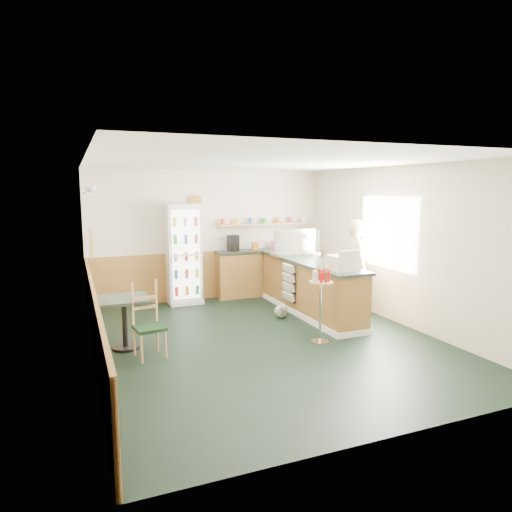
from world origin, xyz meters
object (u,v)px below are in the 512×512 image
cafe_table (124,313)px  cash_register (343,263)px  display_case (295,243)px  cafe_chair (148,317)px  drinks_fridge (184,254)px  shopkeeper (357,269)px  condiment_stand (321,294)px

cafe_table → cash_register: bearing=-7.2°
display_case → cafe_chair: (-3.12, -1.68, -0.71)m
drinks_fridge → cafe_table: size_ratio=2.66×
display_case → cafe_chair: bearing=-151.7°
cash_register → shopkeeper: (0.70, 0.60, -0.24)m
display_case → cafe_chair: 3.62m
cash_register → cafe_table: bearing=171.7°
condiment_stand → cafe_table: 2.90m
display_case → condiment_stand: 2.26m
drinks_fridge → cafe_chair: size_ratio=1.92×
cash_register → cafe_chair: 3.18m
drinks_fridge → cafe_chair: (-1.15, -2.72, -0.46)m
condiment_stand → cafe_table: (-2.77, 0.82, -0.22)m
display_case → shopkeeper: shopkeeper is taller
display_case → shopkeeper: bearing=-57.9°
cash_register → condiment_stand: bearing=-148.9°
condiment_stand → cafe_chair: condiment_stand is taller
drinks_fridge → display_case: drinks_fridge is taller
display_case → drinks_fridge: bearing=152.3°
cash_register → cafe_table: (-3.40, 0.43, -0.59)m
shopkeeper → cafe_table: 4.12m
cash_register → cafe_table: size_ratio=0.56×
drinks_fridge → shopkeeper: bearing=-38.8°
drinks_fridge → condiment_stand: (1.35, -3.14, -0.26)m
drinks_fridge → cafe_table: 2.76m
display_case → cash_register: 1.72m
cash_register → condiment_stand: 0.83m
condiment_stand → cash_register: bearing=32.1°
cash_register → cafe_chair: bearing=178.3°
condiment_stand → cafe_table: size_ratio=1.45×
shopkeeper → cafe_chair: bearing=119.5°
drinks_fridge → cafe_chair: bearing=-112.9°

